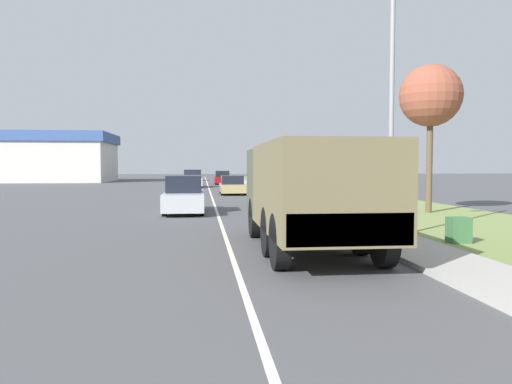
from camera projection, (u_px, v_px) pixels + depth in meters
name	position (u px, v px, depth m)	size (l,w,h in m)	color
ground_plane	(210.00, 193.00, 39.13)	(180.00, 180.00, 0.00)	#4C4C4F
lane_centre_stripe	(210.00, 193.00, 39.13)	(0.12, 120.00, 0.00)	silver
sidewalk_right	(267.00, 192.00, 39.62)	(1.80, 120.00, 0.12)	#ADAAA3
grass_strip_right	(321.00, 192.00, 40.10)	(7.00, 120.00, 0.02)	olive
military_truck	(310.00, 189.00, 12.29)	(2.48, 6.96, 2.62)	#474C38
car_nearest_ahead	(184.00, 196.00, 22.34)	(1.75, 4.64, 1.67)	#B7BABF
car_second_ahead	(232.00, 186.00, 36.78)	(1.80, 4.24, 1.38)	tan
car_third_ahead	(193.00, 179.00, 49.01)	(1.86, 4.66, 1.73)	silver
car_fourth_ahead	(222.00, 178.00, 56.87)	(1.74, 4.22, 1.53)	maroon
car_farthest_ahead	(193.00, 176.00, 71.70)	(1.76, 4.80, 1.50)	silver
lamp_post	(386.00, 76.00, 14.24)	(1.69, 0.24, 7.74)	gray
tree_mid_right	(431.00, 97.00, 21.98)	(2.74, 2.74, 6.55)	brown
utility_box	(459.00, 230.00, 13.44)	(0.55, 0.45, 0.70)	#3D7042
building_distant	(37.00, 157.00, 66.21)	(19.61, 13.22, 6.42)	beige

